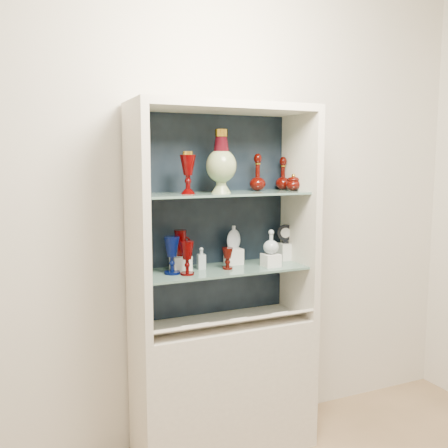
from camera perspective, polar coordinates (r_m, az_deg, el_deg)
name	(u,v)px	position (r m, az deg, el deg)	size (l,w,h in m)	color
wall_back	(209,202)	(2.90, -1.76, 2.47)	(3.50, 0.02, 2.80)	silver
cabinet_base	(224,386)	(2.97, 0.00, -18.00)	(1.00, 0.40, 0.75)	beige
cabinet_back_panel	(211,216)	(2.88, -1.53, 0.94)	(0.98, 0.02, 1.15)	black
cabinet_side_left	(137,224)	(2.55, -9.92, 0.00)	(0.04, 0.40, 1.15)	beige
cabinet_side_right	(300,215)	(2.93, 8.63, 0.97)	(0.04, 0.40, 1.15)	beige
cabinet_top_cap	(224,107)	(2.70, 0.00, 13.18)	(1.00, 0.40, 0.04)	beige
shelf_lower	(223,269)	(2.77, -0.17, -5.22)	(0.92, 0.34, 0.01)	slate
shelf_upper	(223,194)	(2.71, -0.17, 3.49)	(0.92, 0.34, 0.01)	slate
label_ledge	(232,322)	(2.72, 0.95, -11.19)	(0.92, 0.18, 0.01)	beige
label_card_0	(189,326)	(2.63, -4.06, -11.55)	(0.10, 0.07, 0.00)	white
label_card_1	(277,313)	(2.84, 6.12, -10.12)	(0.10, 0.07, 0.00)	white
label_card_2	(236,319)	(2.73, 1.39, -10.83)	(0.10, 0.07, 0.00)	white
label_card_3	(197,325)	(2.65, -3.05, -11.43)	(0.10, 0.07, 0.00)	white
pedestal_lamp_left	(142,173)	(2.57, -9.34, 5.79)	(0.08, 0.08, 0.22)	#440000
pedestal_lamp_right	(188,173)	(2.60, -4.15, 5.86)	(0.08, 0.08, 0.22)	#440000
enamel_urn	(221,161)	(2.67, -0.33, 7.18)	(0.16, 0.16, 0.34)	#063E0B
ruby_decanter_a	(258,170)	(2.85, 3.86, 6.18)	(0.09, 0.09, 0.24)	#450803
ruby_decanter_b	(283,172)	(2.98, 6.76, 5.89)	(0.09, 0.09, 0.21)	#450803
lidded_bowl	(293,182)	(2.90, 7.92, 4.77)	(0.09, 0.09, 0.10)	#450803
cobalt_goblet	(172,255)	(2.63, -5.97, -3.58)	(0.08, 0.08, 0.20)	#010A3D
ruby_goblet_tall	(187,258)	(2.61, -4.23, -3.92)	(0.07, 0.07, 0.18)	#440000
ruby_goblet_small	(228,258)	(2.74, 0.41, -3.96)	(0.06, 0.06, 0.12)	#450803
riser_ruby_pitcher	(181,263)	(2.73, -4.98, -4.44)	(0.10, 0.10, 0.08)	silver
ruby_pitcher	(180,243)	(2.71, -5.00, -2.16)	(0.11, 0.07, 0.14)	#440000
clear_square_bottle	(201,258)	(2.74, -2.60, -3.93)	(0.04, 0.04, 0.12)	#A1B1B9
riser_flat_flask	(234,256)	(2.87, 1.11, -3.70)	(0.09, 0.09, 0.09)	silver
flat_flask	(234,237)	(2.85, 1.11, -1.47)	(0.10, 0.04, 0.14)	silver
riser_clear_round_decanter	(271,260)	(2.83, 5.37, -4.13)	(0.09, 0.09, 0.07)	silver
clear_round_decanter	(271,242)	(2.81, 5.40, -2.11)	(0.09, 0.09, 0.13)	#A1B1B9
riser_cameo_medallion	(285,252)	(3.01, 7.00, -3.14)	(0.08, 0.08, 0.10)	silver
cameo_medallion	(285,234)	(3.00, 7.04, -1.10)	(0.10, 0.04, 0.12)	black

